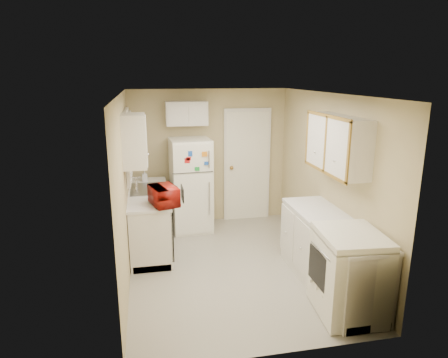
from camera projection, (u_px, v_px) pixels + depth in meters
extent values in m
plane|color=#BBB6A7|center=(231.00, 266.00, 5.68)|extent=(3.80, 3.80, 0.00)
plane|color=white|center=(232.00, 94.00, 5.07)|extent=(3.80, 3.80, 0.00)
plane|color=tan|center=(125.00, 190.00, 5.11)|extent=(3.80, 3.80, 0.00)
plane|color=tan|center=(328.00, 180.00, 5.64)|extent=(3.80, 3.80, 0.00)
plane|color=tan|center=(209.00, 157.00, 7.18)|extent=(2.80, 2.80, 0.00)
plane|color=tan|center=(276.00, 241.00, 3.58)|extent=(2.80, 2.80, 0.00)
cube|color=silver|center=(150.00, 219.00, 6.22)|extent=(0.60, 1.80, 0.90)
cube|color=black|center=(171.00, 230.00, 5.69)|extent=(0.03, 0.58, 0.72)
cube|color=gray|center=(148.00, 192.00, 6.25)|extent=(0.54, 0.74, 0.16)
imported|color=#9C140C|center=(164.00, 194.00, 5.45)|extent=(0.53, 0.39, 0.32)
imported|color=silver|center=(145.00, 175.00, 6.68)|extent=(0.09, 0.09, 0.18)
cube|color=silver|center=(129.00, 146.00, 6.02)|extent=(0.10, 0.98, 1.08)
cube|color=silver|center=(134.00, 141.00, 5.20)|extent=(0.30, 0.45, 0.70)
cube|color=white|center=(191.00, 185.00, 6.82)|extent=(0.70, 0.68, 1.60)
cube|color=silver|center=(187.00, 113.00, 6.76)|extent=(0.70, 0.30, 0.40)
cube|color=white|center=(247.00, 165.00, 7.32)|extent=(0.86, 0.06, 2.08)
cube|color=silver|center=(330.00, 254.00, 5.02)|extent=(0.60, 2.00, 0.90)
cube|color=white|center=(348.00, 273.00, 4.45)|extent=(0.72, 0.86, 0.99)
cube|color=silver|center=(337.00, 144.00, 4.99)|extent=(0.30, 1.20, 0.70)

